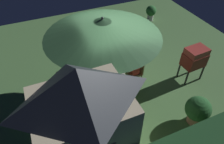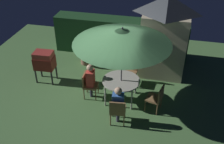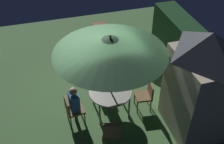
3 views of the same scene
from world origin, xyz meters
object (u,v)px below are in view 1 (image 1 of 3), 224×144
object	(u,v)px
chair_near_shed	(136,70)
person_in_red	(134,65)
chair_toward_house	(114,108)
person_in_blue	(89,55)
bbq_grill	(195,58)
potted_plant_by_grill	(151,12)
patio_table	(104,76)
chair_toward_hedge	(63,86)
patio_umbrella	(103,28)
potted_plant_by_shed	(198,110)
chair_far_side	(88,60)
garden_shed	(85,129)

from	to	relation	value
chair_near_shed	person_in_red	distance (m)	0.28
chair_toward_house	person_in_blue	world-z (taller)	person_in_blue
bbq_grill	potted_plant_by_grill	bearing A→B (deg)	-102.76
patio_table	person_in_blue	bearing A→B (deg)	-83.60
chair_near_shed	chair_toward_hedge	xyz separation A→B (m)	(2.28, -0.22, 0.00)
chair_toward_hedge	chair_toward_house	size ratio (longest dim) A/B	1.00
person_in_blue	patio_umbrella	bearing A→B (deg)	96.40
potted_plant_by_shed	person_in_blue	world-z (taller)	person_in_blue
chair_far_side	patio_umbrella	bearing A→B (deg)	96.40
chair_toward_house	person_in_red	distance (m)	1.63
chair_toward_house	potted_plant_by_shed	size ratio (longest dim) A/B	1.03
patio_table	bbq_grill	bearing A→B (deg)	170.71
garden_shed	person_in_blue	xyz separation A→B (m)	(-1.05, -3.07, -0.76)
garden_shed	potted_plant_by_grill	size ratio (longest dim) A/B	4.15
bbq_grill	chair_toward_house	bearing A→B (deg)	10.73
patio_umbrella	person_in_blue	bearing A→B (deg)	-83.60
patio_table	patio_umbrella	xyz separation A→B (m)	(-0.00, 0.00, 1.62)
chair_near_shed	chair_toward_hedge	bearing A→B (deg)	-5.59
chair_toward_hedge	potted_plant_by_grill	distance (m)	5.96
chair_near_shed	person_in_blue	world-z (taller)	person_in_blue
garden_shed	chair_far_side	world-z (taller)	garden_shed
potted_plant_by_grill	chair_toward_house	bearing A→B (deg)	49.42
patio_umbrella	bbq_grill	distance (m)	3.29
person_in_blue	patio_table	bearing A→B (deg)	96.40
garden_shed	chair_toward_house	distance (m)	1.74
patio_table	chair_far_side	world-z (taller)	chair_far_side
bbq_grill	chair_toward_hedge	distance (m)	4.16
chair_toward_hedge	person_in_blue	world-z (taller)	person_in_blue
bbq_grill	person_in_blue	size ratio (longest dim) A/B	0.95
patio_table	person_in_blue	size ratio (longest dim) A/B	0.97
potted_plant_by_grill	chair_near_shed	bearing A→B (deg)	52.18
patio_umbrella	potted_plant_by_grill	bearing A→B (deg)	-136.92
bbq_grill	chair_near_shed	world-z (taller)	bbq_grill
patio_umbrella	bbq_grill	world-z (taller)	patio_umbrella
patio_table	chair_toward_house	bearing A→B (deg)	82.34
patio_umbrella	person_in_blue	xyz separation A→B (m)	(0.12, -1.06, -1.56)
person_in_red	person_in_blue	bearing A→B (deg)	-41.23
potted_plant_by_shed	person_in_red	bearing A→B (deg)	-67.13
patio_umbrella	chair_near_shed	xyz separation A→B (m)	(-1.10, -0.07, -1.82)
patio_umbrella	potted_plant_by_grill	world-z (taller)	patio_umbrella
patio_table	chair_far_side	distance (m)	1.17
garden_shed	chair_far_side	size ratio (longest dim) A/B	3.37
person_in_red	chair_toward_house	bearing A→B (deg)	44.01
potted_plant_by_shed	chair_near_shed	bearing A→B (deg)	-69.26
person_in_blue	garden_shed	bearing A→B (deg)	71.17
patio_table	person_in_blue	world-z (taller)	person_in_blue
chair_toward_hedge	person_in_red	distance (m)	2.22
chair_near_shed	person_in_red	bearing A→B (deg)	3.79
potted_plant_by_shed	garden_shed	bearing A→B (deg)	1.04
bbq_grill	person_in_red	bearing A→B (deg)	-16.05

